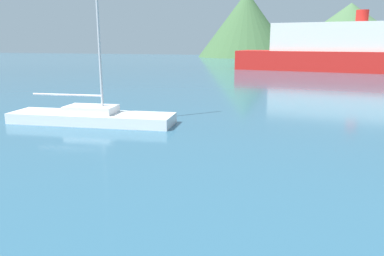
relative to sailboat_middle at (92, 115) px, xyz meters
name	(u,v)px	position (x,y,z in m)	size (l,w,h in m)	color
sailboat_middle	(92,115)	(0.00, 0.00, 0.00)	(8.63, 2.93, 10.97)	white
ferry_distant	(359,50)	(17.01, 40.80, 2.52)	(34.30, 11.09, 8.28)	red
hill_west	(246,25)	(-6.50, 89.35, 8.28)	(26.15, 26.15, 17.36)	#3D6038
hill_central	(349,30)	(20.44, 94.99, 6.67)	(38.35, 38.35, 14.14)	#476B42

